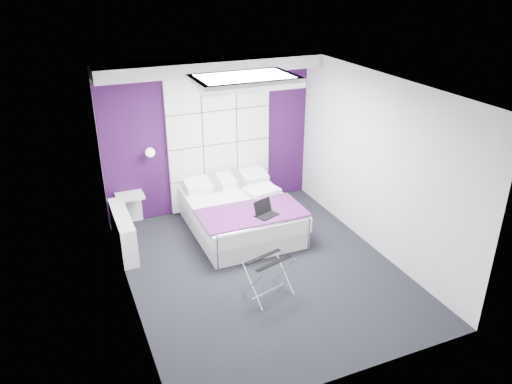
{
  "coord_description": "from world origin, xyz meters",
  "views": [
    {
      "loc": [
        -2.41,
        -5.46,
        3.92
      ],
      "look_at": [
        0.06,
        0.35,
        1.04
      ],
      "focal_mm": 35.0,
      "sensor_mm": 36.0,
      "label": 1
    }
  ],
  "objects_px": {
    "wall_lamp": "(150,152)",
    "nightstand": "(130,196)",
    "luggage_rack": "(268,277)",
    "laptop": "(265,211)",
    "bed": "(240,214)",
    "radiator": "(123,232)"
  },
  "relations": [
    {
      "from": "bed",
      "to": "laptop",
      "type": "distance_m",
      "value": 0.72
    },
    {
      "from": "radiator",
      "to": "bed",
      "type": "bearing_deg",
      "value": -3.87
    },
    {
      "from": "nightstand",
      "to": "laptop",
      "type": "xyz_separation_m",
      "value": [
        1.74,
        -1.47,
        0.06
      ]
    },
    {
      "from": "bed",
      "to": "nightstand",
      "type": "relative_size",
      "value": 4.42
    },
    {
      "from": "bed",
      "to": "laptop",
      "type": "relative_size",
      "value": 5.94
    },
    {
      "from": "nightstand",
      "to": "luggage_rack",
      "type": "relative_size",
      "value": 0.79
    },
    {
      "from": "nightstand",
      "to": "laptop",
      "type": "relative_size",
      "value": 1.35
    },
    {
      "from": "nightstand",
      "to": "luggage_rack",
      "type": "xyz_separation_m",
      "value": [
        1.27,
        -2.62,
        -0.26
      ]
    },
    {
      "from": "wall_lamp",
      "to": "luggage_rack",
      "type": "bearing_deg",
      "value": -71.78
    },
    {
      "from": "radiator",
      "to": "bed",
      "type": "relative_size",
      "value": 0.62
    },
    {
      "from": "luggage_rack",
      "to": "bed",
      "type": "bearing_deg",
      "value": 63.58
    },
    {
      "from": "bed",
      "to": "laptop",
      "type": "height_order",
      "value": "laptop"
    },
    {
      "from": "wall_lamp",
      "to": "radiator",
      "type": "xyz_separation_m",
      "value": [
        -0.64,
        -0.76,
        -0.92
      ]
    },
    {
      "from": "wall_lamp",
      "to": "laptop",
      "type": "bearing_deg",
      "value": -48.19
    },
    {
      "from": "wall_lamp",
      "to": "bed",
      "type": "relative_size",
      "value": 0.08
    },
    {
      "from": "wall_lamp",
      "to": "radiator",
      "type": "distance_m",
      "value": 1.35
    },
    {
      "from": "luggage_rack",
      "to": "laptop",
      "type": "relative_size",
      "value": 1.71
    },
    {
      "from": "radiator",
      "to": "nightstand",
      "type": "bearing_deg",
      "value": 71.07
    },
    {
      "from": "radiator",
      "to": "laptop",
      "type": "distance_m",
      "value": 2.14
    },
    {
      "from": "nightstand",
      "to": "luggage_rack",
      "type": "bearing_deg",
      "value": -64.17
    },
    {
      "from": "wall_lamp",
      "to": "bed",
      "type": "height_order",
      "value": "wall_lamp"
    },
    {
      "from": "wall_lamp",
      "to": "nightstand",
      "type": "relative_size",
      "value": 0.34
    }
  ]
}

